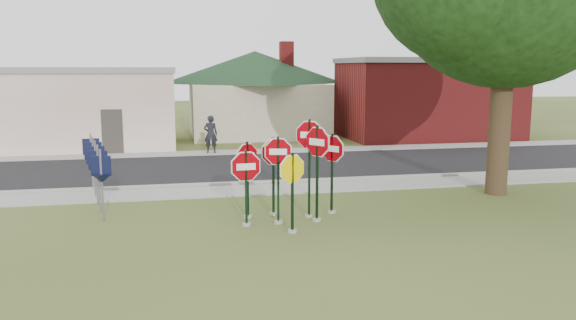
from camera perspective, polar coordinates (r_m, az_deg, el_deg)
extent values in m
plane|color=#3A4D1C|center=(14.14, 1.29, -7.84)|extent=(120.00, 120.00, 0.00)
cube|color=gray|center=(19.36, -2.28, -3.02)|extent=(60.00, 1.60, 0.06)
cube|color=black|center=(23.73, -4.00, -0.75)|extent=(60.00, 7.00, 0.04)
cube|color=gray|center=(27.94, -5.14, 0.79)|extent=(60.00, 1.60, 0.06)
cube|color=gray|center=(20.32, -2.72, -2.32)|extent=(60.00, 0.20, 0.14)
cylinder|color=gray|center=(15.32, -0.99, -6.31)|extent=(0.24, 0.24, 0.08)
cube|color=black|center=(15.05, -1.00, -2.09)|extent=(0.07, 0.06, 2.38)
cylinder|color=white|center=(14.92, -1.01, 0.86)|extent=(1.00, 0.22, 1.02)
cylinder|color=#820008|center=(14.92, -1.01, 0.86)|extent=(0.93, 0.21, 0.94)
cube|color=white|center=(14.92, -1.01, 0.86)|extent=(0.46, 0.11, 0.16)
cylinder|color=gray|center=(14.50, 0.44, -7.22)|extent=(0.24, 0.24, 0.08)
cube|color=black|center=(14.25, 0.44, -3.38)|extent=(0.08, 0.07, 2.07)
cylinder|color=white|center=(14.13, 0.45, -0.94)|extent=(0.96, 0.44, 1.04)
cylinder|color=#E4C700|center=(14.13, 0.45, -0.94)|extent=(0.89, 0.41, 0.96)
cylinder|color=gray|center=(15.14, -4.23, -6.53)|extent=(0.24, 0.24, 0.08)
cube|color=black|center=(14.90, -4.28, -2.88)|extent=(0.06, 0.05, 2.05)
cylinder|color=white|center=(14.79, -4.30, -0.67)|extent=(1.11, 0.09, 1.11)
cylinder|color=#820008|center=(14.79, -4.30, -0.67)|extent=(1.03, 0.09, 1.03)
cube|color=white|center=(14.79, -4.30, -0.67)|extent=(0.51, 0.05, 0.18)
cylinder|color=gray|center=(15.58, 2.94, -6.05)|extent=(0.24, 0.24, 0.08)
cube|color=black|center=(15.29, 2.98, -1.40)|extent=(0.08, 0.08, 2.65)
cylinder|color=white|center=(15.15, 3.01, 1.84)|extent=(0.67, 0.94, 1.14)
cylinder|color=#820008|center=(15.15, 3.01, 1.84)|extent=(0.62, 0.87, 1.05)
cube|color=white|center=(15.15, 3.01, 1.84)|extent=(0.31, 0.43, 0.18)
cylinder|color=gray|center=(15.95, 2.15, -5.69)|extent=(0.24, 0.24, 0.08)
cube|color=black|center=(15.65, 2.18, -0.91)|extent=(0.08, 0.07, 2.78)
cylinder|color=white|center=(15.51, 2.20, 2.56)|extent=(0.96, 0.53, 1.09)
cylinder|color=#820008|center=(15.51, 2.20, 2.56)|extent=(0.90, 0.50, 1.01)
cube|color=white|center=(15.51, 2.20, 2.56)|extent=(0.45, 0.25, 0.17)
cylinder|color=gray|center=(16.19, -1.48, -5.46)|extent=(0.24, 0.24, 0.08)
cube|color=black|center=(15.94, -1.50, -1.69)|extent=(0.07, 0.06, 2.24)
cylinder|color=white|center=(15.82, -1.51, 0.83)|extent=(0.98, 0.29, 1.02)
cylinder|color=#820008|center=(15.82, -1.51, 0.83)|extent=(0.91, 0.28, 0.94)
cube|color=white|center=(15.82, -1.51, 0.83)|extent=(0.45, 0.14, 0.16)
cylinder|color=gray|center=(16.43, 4.43, -5.26)|extent=(0.24, 0.24, 0.08)
cube|color=black|center=(16.18, 4.48, -1.41)|extent=(0.08, 0.08, 2.32)
cylinder|color=white|center=(16.06, 4.52, 1.16)|extent=(0.68, 0.84, 1.07)
cylinder|color=#820008|center=(16.06, 4.52, 1.16)|extent=(0.64, 0.78, 0.99)
cube|color=white|center=(16.06, 4.52, 1.16)|extent=(0.32, 0.39, 0.17)
cylinder|color=gray|center=(15.91, -4.09, -5.74)|extent=(0.24, 0.24, 0.08)
cube|color=black|center=(15.67, -4.14, -2.06)|extent=(0.08, 0.07, 2.17)
cylinder|color=white|center=(15.55, -4.17, 0.42)|extent=(0.86, 0.50, 0.98)
cylinder|color=#820008|center=(15.55, -4.17, 0.42)|extent=(0.80, 0.46, 0.91)
cube|color=white|center=(15.55, -4.17, 0.42)|extent=(0.40, 0.23, 0.16)
cube|color=#59595E|center=(16.12, -18.38, -2.50)|extent=(0.05, 0.05, 2.00)
cube|color=black|center=(16.02, -18.48, -0.57)|extent=(0.55, 0.13, 0.55)
cone|color=black|center=(16.08, -18.42, -1.80)|extent=(0.65, 0.65, 0.25)
cube|color=#59595E|center=(17.12, -18.65, -1.84)|extent=(0.05, 0.05, 2.00)
cube|color=black|center=(17.03, -18.75, -0.02)|extent=(0.55, 0.09, 0.55)
cone|color=black|center=(17.08, -18.68, -1.18)|extent=(0.62, 0.62, 0.25)
cube|color=#59595E|center=(18.12, -18.89, -1.25)|extent=(0.05, 0.05, 2.00)
cube|color=black|center=(18.03, -18.98, 0.47)|extent=(0.55, 0.05, 0.55)
cone|color=black|center=(18.09, -18.92, -0.63)|extent=(0.58, 0.58, 0.25)
cube|color=#59595E|center=(19.12, -19.10, -0.73)|extent=(0.05, 0.05, 2.00)
cube|color=black|center=(19.04, -19.19, 0.90)|extent=(0.55, 0.05, 0.55)
cone|color=black|center=(19.09, -19.13, -0.14)|extent=(0.58, 0.58, 0.25)
cube|color=#59595E|center=(20.13, -19.29, -0.26)|extent=(0.05, 0.05, 2.00)
cube|color=black|center=(20.05, -19.38, 1.29)|extent=(0.55, 0.09, 0.55)
cone|color=black|center=(20.10, -19.33, 0.31)|extent=(0.62, 0.62, 0.25)
cube|color=silver|center=(31.83, -22.34, 4.74)|extent=(12.00, 6.00, 4.00)
cube|color=gray|center=(31.75, -22.57, 8.42)|extent=(12.20, 6.20, 0.30)
cube|color=#332D28|center=(28.52, -17.41, 2.74)|extent=(1.00, 0.10, 2.20)
cube|color=beige|center=(35.62, -3.32, 5.20)|extent=(8.00, 8.00, 3.20)
pyramid|color=black|center=(35.54, -3.38, 10.99)|extent=(11.60, 11.60, 2.00)
cube|color=maroon|center=(35.87, -0.16, 10.67)|extent=(0.80, 0.80, 1.60)
cube|color=maroon|center=(35.08, 13.99, 5.94)|extent=(10.00, 6.00, 4.50)
cube|color=gray|center=(35.03, 14.14, 9.77)|extent=(10.20, 6.20, 0.30)
cube|color=white|center=(31.55, 13.00, 6.26)|extent=(2.00, 0.08, 0.90)
cylinder|color=#312216|center=(19.73, 20.81, 5.09)|extent=(0.70, 0.70, 5.84)
cylinder|color=#312216|center=(46.50, 21.25, 6.05)|extent=(0.50, 0.50, 4.00)
sphere|color=black|center=(46.48, 21.52, 10.48)|extent=(5.60, 5.60, 5.60)
imported|color=black|center=(27.61, -7.86, 2.62)|extent=(0.69, 0.46, 1.84)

